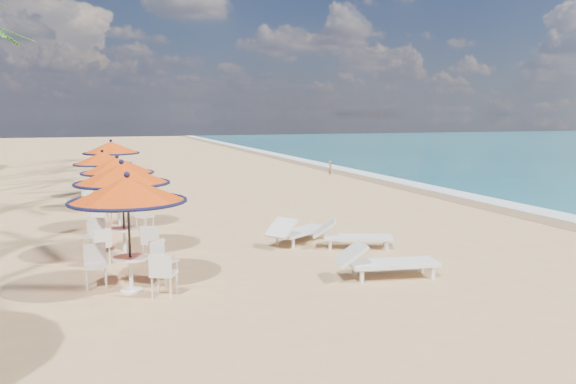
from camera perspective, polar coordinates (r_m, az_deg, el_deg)
name	(u,v)px	position (r m, az deg, el deg)	size (l,w,h in m)	color
ground	(369,271)	(12.78, 8.26, -7.92)	(160.00, 160.00, 0.00)	tan
foam_strip	(451,193)	(25.97, 16.26, -0.08)	(1.20, 140.00, 0.04)	white
wetsand_band	(434,194)	(25.45, 14.61, -0.17)	(1.40, 140.00, 0.02)	olive
station_0	(130,204)	(11.30, -15.77, -1.20)	(2.28, 2.28, 2.37)	black
station_1	(121,186)	(14.12, -16.63, 0.58)	(2.29, 2.29, 2.39)	black
station_2	(118,175)	(17.67, -16.93, 1.69)	(2.17, 2.21, 2.27)	black
station_3	(101,166)	(21.67, -18.46, 2.56)	(2.10, 2.13, 2.19)	black
station_4	(113,155)	(24.90, -17.34, 3.65)	(2.33, 2.36, 2.43)	black
lounger_near	(383,261)	(12.19, 9.63, -6.93)	(2.29, 1.06, 0.79)	white
lounger_mid	(350,235)	(14.73, 6.29, -4.37)	(2.14, 1.39, 0.74)	white
lounger_far	(297,230)	(15.17, 0.92, -3.92)	(2.15, 1.72, 0.76)	white
person	(330,168)	(32.18, 4.31, 2.49)	(0.32, 0.21, 0.88)	#8B5D47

